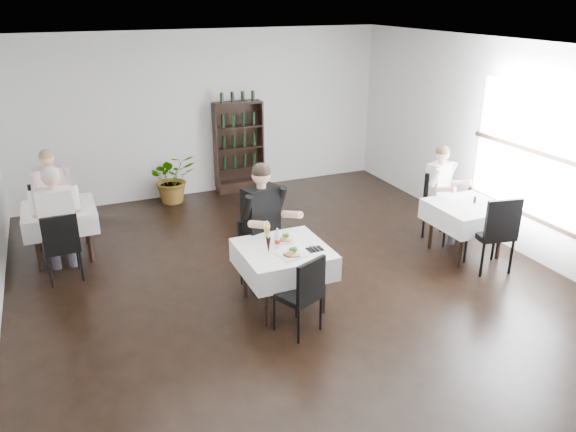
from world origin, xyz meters
The scene contains 24 objects.
room_shell centered at (0.00, 0.00, 1.50)m, with size 9.00×9.00×9.00m.
window_right centered at (3.48, 0.00, 1.50)m, with size 0.06×2.30×1.85m.
wine_shelf centered at (0.60, 4.31, 0.85)m, with size 0.90×0.28×1.75m.
main_table centered at (-0.30, 0.00, 0.62)m, with size 1.03×1.03×0.77m.
left_table centered at (-2.70, 2.50, 0.62)m, with size 0.98×0.98×0.77m.
right_table centered at (2.70, 0.30, 0.62)m, with size 0.98×0.98×0.77m.
potted_tree centered at (-0.73, 4.17, 0.45)m, with size 0.82×0.71×0.91m, color #306121.
main_chair_far centered at (-0.42, 0.62, 0.51)m, with size 0.47×0.47×0.89m.
main_chair_near centered at (-0.34, -0.66, 0.54)m, with size 0.56×0.57×0.94m.
left_chair_far centered at (-2.83, 3.10, 0.54)m, with size 0.54×0.55×0.95m.
left_chair_near centered at (-2.73, 1.71, 0.56)m, with size 0.47×0.47×0.97m.
right_chair_far centered at (2.73, 0.93, 0.60)m, with size 0.57×0.57×1.06m.
right_chair_near centered at (2.67, -0.30, 0.63)m, with size 0.59×0.59×1.10m.
diner_main centered at (-0.31, 0.55, 0.96)m, with size 0.69×0.74×1.65m.
diner_left_far centered at (-2.74, 3.04, 0.85)m, with size 0.60×0.63×1.47m.
diner_left_near centered at (-2.72, 1.83, 0.92)m, with size 0.60×0.59×1.59m.
diner_right_far centered at (2.75, 0.95, 0.85)m, with size 0.65×0.68×1.47m.
plate_far centered at (-0.21, 0.17, 0.79)m, with size 0.33×0.33×0.08m.
plate_near centered at (-0.30, -0.24, 0.79)m, with size 0.32×0.32×0.09m.
pilsner_dark centered at (-0.52, -0.08, 0.87)m, with size 0.06×0.06×0.26m.
pilsner_lager centered at (-0.48, 0.07, 0.91)m, with size 0.08×0.08×0.34m.
coke_bottle centered at (-0.37, 0.02, 0.87)m, with size 0.06×0.06×0.25m.
napkin_cutlery centered at (0.02, -0.19, 0.78)m, with size 0.19×0.21×0.02m.
pepper_mill centered at (2.82, 0.31, 0.82)m, with size 0.04×0.04×0.10m, color black.
Camera 1 is at (-2.64, -5.58, 3.59)m, focal length 35.00 mm.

